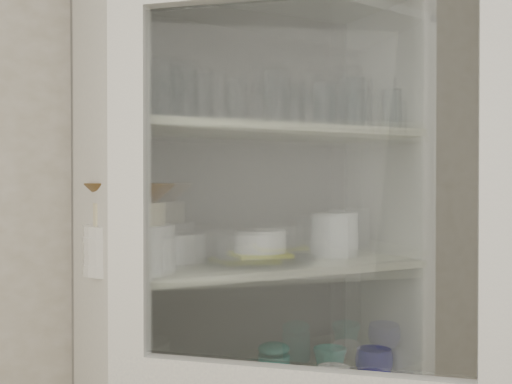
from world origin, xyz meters
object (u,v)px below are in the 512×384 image
goblet_1 (176,97)px  grey_bowl_stack (334,234)px  pantry_cabinet (247,362)px  goblet_0 (111,99)px  plate_stack_back (171,247)px  cream_bowl (130,214)px  mug_white (333,382)px  glass_platter (260,259)px  yellow_trivet (260,254)px  mug_blue (374,363)px  terracotta_bowl (129,193)px  plate_stack_front (130,249)px  teal_jar (274,368)px  mug_teal (330,363)px  goblet_3 (303,108)px  white_ramekin (260,241)px  goblet_2 (270,102)px

goblet_1 → grey_bowl_stack: (0.51, -0.08, -0.42)m
pantry_cabinet → goblet_1: bearing=174.5°
goblet_0 → plate_stack_back: (0.19, 0.01, -0.44)m
cream_bowl → mug_white: 0.78m
glass_platter → yellow_trivet: yellow_trivet is taller
plate_stack_back → mug_blue: (0.63, -0.17, -0.39)m
cream_bowl → pantry_cabinet: bearing=17.3°
terracotta_bowl → yellow_trivet: bearing=4.1°
pantry_cabinet → mug_blue: size_ratio=17.19×
goblet_0 → plate_stack_front: 0.45m
goblet_1 → teal_jar: size_ratio=1.50×
yellow_trivet → mug_blue: yellow_trivet is taller
terracotta_bowl → grey_bowl_stack: terracotta_bowl is taller
goblet_0 → teal_jar: bearing=-10.1°
pantry_cabinet → grey_bowl_stack: pantry_cabinet is taller
pantry_cabinet → mug_blue: bearing=-15.1°
yellow_trivet → mug_teal: size_ratio=1.45×
terracotta_bowl → grey_bowl_stack: size_ratio=1.40×
pantry_cabinet → mug_white: (0.18, -0.21, -0.03)m
mug_white → teal_jar: size_ratio=0.84×
pantry_cabinet → mug_white: 0.28m
goblet_3 → yellow_trivet: (-0.23, -0.13, -0.46)m
goblet_1 → glass_platter: (0.22, -0.12, -0.48)m
plate_stack_back → cream_bowl: bearing=-134.3°
goblet_1 → white_ramekin: goblet_1 is taller
teal_jar → mug_white: bearing=-58.9°
plate_stack_front → glass_platter: 0.41m
pantry_cabinet → mug_blue: pantry_cabinet is taller
goblet_0 → glass_platter: goblet_0 is taller
glass_platter → goblet_3: bearing=29.6°
goblet_0 → yellow_trivet: goblet_0 is taller
glass_platter → mug_blue: bearing=-1.7°
goblet_1 → white_ramekin: 0.49m
glass_platter → pantry_cabinet: bearing=86.7°
pantry_cabinet → grey_bowl_stack: (0.29, -0.06, 0.39)m
cream_bowl → yellow_trivet: cream_bowl is taller
goblet_0 → glass_platter: (0.40, -0.15, -0.47)m
plate_stack_front → grey_bowl_stack: bearing=5.7°
white_ramekin → grey_bowl_stack: bearing=7.9°
goblet_3 → mug_white: 0.87m
teal_jar → grey_bowl_stack: bearing=-6.6°
glass_platter → mug_teal: size_ratio=3.08×
mug_teal → mug_white: (-0.10, -0.16, -0.00)m
pantry_cabinet → plate_stack_back: pantry_cabinet is taller
terracotta_bowl → mug_white: 0.82m
mug_white → yellow_trivet: bearing=160.9°
mug_teal → teal_jar: bearing=-171.7°
goblet_3 → mug_teal: goblet_3 is taller
goblet_0 → goblet_2: 0.50m
terracotta_bowl → teal_jar: size_ratio=1.77×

